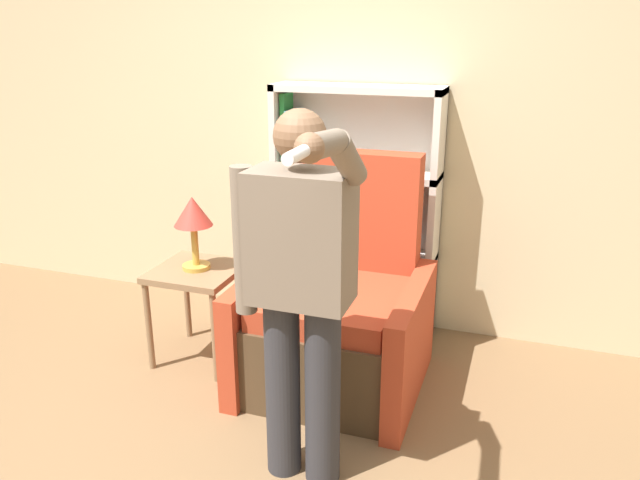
# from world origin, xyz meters

# --- Properties ---
(wall_back) EXTENTS (8.00, 0.06, 2.80)m
(wall_back) POSITION_xyz_m (0.00, 2.03, 1.40)
(wall_back) COLOR beige
(wall_back) RESTS_ON ground_plane
(bookcase) EXTENTS (1.02, 0.28, 1.55)m
(bookcase) POSITION_xyz_m (0.15, 1.87, 0.75)
(bookcase) COLOR silver
(bookcase) RESTS_ON ground_plane
(armchair) EXTENTS (0.94, 0.91, 1.23)m
(armchair) POSITION_xyz_m (0.32, 1.21, 0.38)
(armchair) COLOR #4C3823
(armchair) RESTS_ON ground_plane
(person_standing) EXTENTS (0.55, 0.78, 1.59)m
(person_standing) POSITION_xyz_m (0.41, 0.40, 0.90)
(person_standing) COLOR #2D2D33
(person_standing) RESTS_ON ground_plane
(side_table) EXTENTS (0.47, 0.47, 0.57)m
(side_table) POSITION_xyz_m (-0.52, 1.17, 0.48)
(side_table) COLOR #846647
(side_table) RESTS_ON ground_plane
(table_lamp) EXTENTS (0.22, 0.22, 0.42)m
(table_lamp) POSITION_xyz_m (-0.52, 1.17, 0.87)
(table_lamp) COLOR gold
(table_lamp) RESTS_ON side_table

